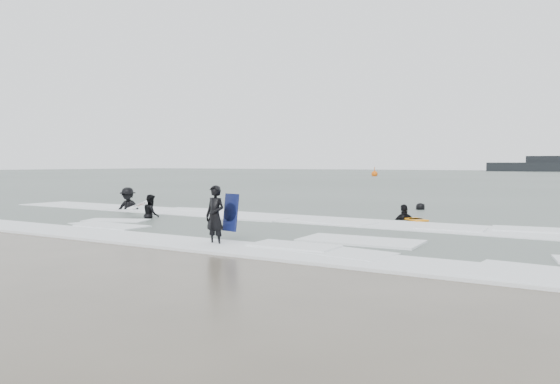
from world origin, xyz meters
The scene contains 11 objects.
ground centered at (0.00, 0.00, 0.00)m, with size 320.00×320.00×0.00m, color brown.
sea centered at (0.00, 80.00, 0.06)m, with size 320.00×320.00×0.00m, color #47544C.
surfer_centre centered at (1.41, -0.38, 0.00)m, with size 0.57×0.38×1.57m, color black.
surfer_wading centered at (-4.74, 3.49, 0.00)m, with size 0.73×0.57×1.50m, color black.
surfer_breaker centered at (-8.10, 5.42, 0.00)m, with size 1.23×0.71×1.91m, color black.
surfer_right_near centered at (3.50, 7.97, 0.00)m, with size 1.04×0.43×1.77m, color black.
surfer_right_far centered at (2.64, 12.55, 0.00)m, with size 0.73×0.48×1.50m, color black.
surf_foam centered at (0.00, 3.70, 0.04)m, with size 30.03×9.06×0.09m.
bodyboards centered at (0.16, 3.70, 0.50)m, with size 10.11×8.46×1.25m.
buoy centered at (-23.49, 71.47, 0.42)m, with size 1.00×1.00×1.65m.
vessel_horizon centered at (-5.20, 141.91, 1.47)m, with size 29.20×5.21×3.96m.
Camera 1 is at (10.10, -11.20, 2.10)m, focal length 35.00 mm.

